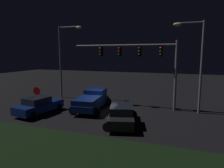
% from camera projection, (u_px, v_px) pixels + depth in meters
% --- Properties ---
extents(ground_plane, '(80.00, 80.00, 0.00)m').
position_uv_depth(ground_plane, '(101.00, 111.00, 18.72)').
color(ground_plane, black).
extents(grass_median, '(22.96, 5.37, 0.10)m').
position_uv_depth(grass_median, '(44.00, 150.00, 11.08)').
color(grass_median, black).
rests_on(grass_median, ground_plane).
extents(pickup_truck, '(3.26, 5.58, 1.80)m').
position_uv_depth(pickup_truck, '(92.00, 99.00, 19.32)').
color(pickup_truck, navy).
rests_on(pickup_truck, ground_plane).
extents(car_sedan, '(2.88, 4.61, 1.51)m').
position_uv_depth(car_sedan, '(39.00, 105.00, 17.96)').
color(car_sedan, navy).
rests_on(car_sedan, ground_plane).
extents(car_sedan_far, '(3.20, 4.72, 1.51)m').
position_uv_depth(car_sedan_far, '(121.00, 115.00, 15.14)').
color(car_sedan_far, black).
rests_on(car_sedan_far, ground_plane).
extents(traffic_signal_gantry, '(10.32, 0.56, 6.50)m').
position_uv_depth(traffic_signal_gantry, '(140.00, 56.00, 19.47)').
color(traffic_signal_gantry, slate).
rests_on(traffic_signal_gantry, ground_plane).
extents(street_lamp_left, '(3.02, 0.44, 8.45)m').
position_uv_depth(street_lamp_left, '(65.00, 53.00, 23.77)').
color(street_lamp_left, slate).
rests_on(street_lamp_left, ground_plane).
extents(street_lamp_right, '(2.62, 0.44, 8.08)m').
position_uv_depth(street_lamp_right, '(196.00, 56.00, 17.66)').
color(street_lamp_right, slate).
rests_on(street_lamp_right, ground_plane).
extents(stop_sign, '(0.76, 0.08, 2.23)m').
position_uv_depth(stop_sign, '(37.00, 94.00, 18.90)').
color(stop_sign, slate).
rests_on(stop_sign, ground_plane).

